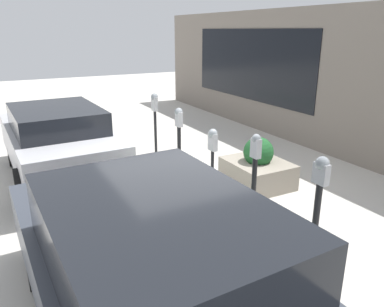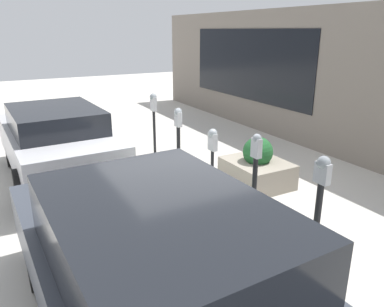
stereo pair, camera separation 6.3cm
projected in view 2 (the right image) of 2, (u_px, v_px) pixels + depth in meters
ground_plane at (185, 207)px, 6.54m from camera, size 40.00×40.00×0.00m
curb_strip at (180, 206)px, 6.49m from camera, size 19.00×0.16×0.04m
building_facade at (368, 88)px, 8.02m from camera, size 19.00×0.17×3.49m
parking_meter_nearest at (319, 198)px, 4.41m from camera, size 0.19×0.16×1.58m
parking_meter_second at (255, 171)px, 5.40m from camera, size 0.15×0.13×1.56m
parking_meter_middle at (213, 148)px, 6.45m from camera, size 0.19×0.16×1.34m
parking_meter_fourth at (178, 132)px, 7.46m from camera, size 0.19×0.16×1.49m
parking_meter_farthest at (154, 113)px, 8.46m from camera, size 0.19×0.16×1.59m
planter_box at (257, 168)px, 7.36m from camera, size 1.24×1.05×0.98m
parked_car_front at (156, 271)px, 3.42m from camera, size 4.73×2.10×1.59m
parked_car_middle at (57, 140)px, 7.56m from camera, size 4.12×1.93×1.50m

